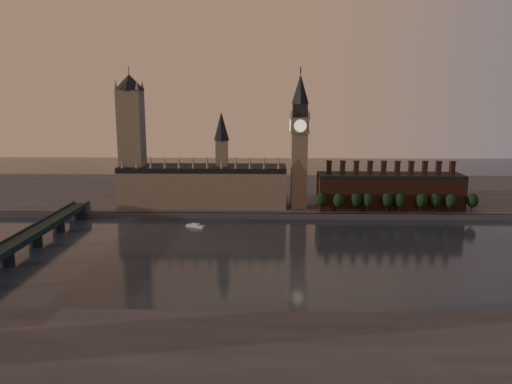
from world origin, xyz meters
TOP-DOWN VIEW (x-y plane):
  - ground at (0.00, 0.00)m, footprint 900.00×900.00m
  - north_bank at (0.00, 178.04)m, footprint 900.00×182.00m
  - palace_of_westminster at (-64.41, 114.91)m, footprint 130.00×30.30m
  - victoria_tower at (-120.00, 115.00)m, footprint 24.00×24.00m
  - big_ben at (10.00, 110.00)m, footprint 15.00×15.00m
  - chimney_block at (80.00, 110.00)m, footprint 110.00×25.00m
  - embankment_tree_0 at (25.97, 95.45)m, footprint 8.60×8.60m
  - embankment_tree_1 at (38.92, 93.88)m, footprint 8.60×8.60m
  - embankment_tree_2 at (51.67, 94.38)m, footprint 8.60×8.60m
  - embankment_tree_3 at (60.66, 94.03)m, footprint 8.60×8.60m
  - embankment_tree_4 at (74.88, 94.39)m, footprint 8.60×8.60m
  - embankment_tree_5 at (84.32, 94.12)m, footprint 8.60×8.60m
  - embankment_tree_6 at (100.18, 94.09)m, footprint 8.60×8.60m
  - embankment_tree_7 at (110.55, 95.01)m, footprint 8.60×8.60m
  - embankment_tree_8 at (121.65, 93.57)m, footprint 8.60×8.60m
  - embankment_tree_9 at (138.14, 95.11)m, footprint 8.60×8.60m
  - westminster_bridge at (-155.00, -2.70)m, footprint 14.00×200.00m
  - river_boat at (-64.41, 64.29)m, footprint 13.75×8.93m

SIDE VIEW (x-z plane):
  - ground at x=0.00m, z-range 0.00..0.00m
  - river_boat at x=-64.41m, z-range -0.31..2.36m
  - north_bank at x=0.00m, z-range 0.00..4.00m
  - westminster_bridge at x=-155.00m, z-range 1.66..13.21m
  - embankment_tree_0 at x=25.97m, z-range 6.03..20.91m
  - embankment_tree_1 at x=38.92m, z-range 6.03..20.91m
  - embankment_tree_2 at x=51.67m, z-range 6.03..20.91m
  - embankment_tree_3 at x=60.66m, z-range 6.03..20.91m
  - embankment_tree_4 at x=74.88m, z-range 6.03..20.91m
  - embankment_tree_5 at x=84.32m, z-range 6.03..20.91m
  - embankment_tree_6 at x=100.18m, z-range 6.03..20.91m
  - embankment_tree_7 at x=110.55m, z-range 6.03..20.91m
  - embankment_tree_8 at x=121.65m, z-range 6.03..20.91m
  - embankment_tree_9 at x=138.14m, z-range 6.03..20.91m
  - chimney_block at x=80.00m, z-range -0.68..36.32m
  - palace_of_westminster at x=-64.41m, z-range -15.37..58.63m
  - big_ben at x=10.00m, z-range 3.33..110.33m
  - victoria_tower at x=-120.00m, z-range 5.09..113.09m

